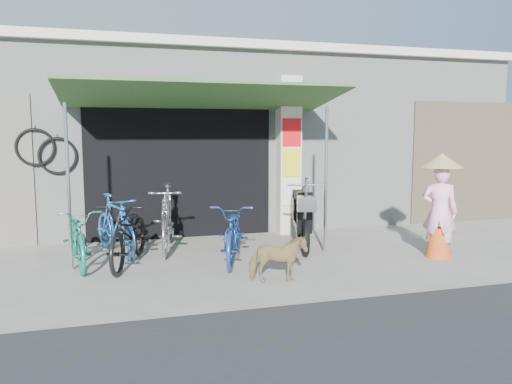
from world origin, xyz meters
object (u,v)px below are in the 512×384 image
object	(u,v)px
bike_blue	(115,225)
bike_navy	(234,232)
street_dog	(277,259)
bike_teal	(78,237)
moped	(302,216)
bike_silver	(167,218)
bike_black	(130,233)
nun	(440,206)

from	to	relation	value
bike_blue	bike_navy	size ratio (longest dim) A/B	0.92
bike_blue	street_dog	bearing A→B (deg)	-66.97
bike_teal	moped	distance (m)	3.64
bike_teal	bike_blue	world-z (taller)	bike_blue
street_dog	moped	xyz separation A→B (m)	(1.08, 1.92, 0.21)
bike_silver	bike_navy	world-z (taller)	bike_silver
bike_black	bike_teal	bearing A→B (deg)	-175.40
bike_silver	moped	size ratio (longest dim) A/B	0.91
bike_silver	street_dog	size ratio (longest dim) A/B	2.44
street_dog	bike_teal	bearing A→B (deg)	70.07
bike_blue	nun	distance (m)	5.13
bike_teal	street_dog	size ratio (longest dim) A/B	2.24
moped	nun	size ratio (longest dim) A/B	1.22
bike_blue	bike_navy	xyz separation A→B (m)	(1.73, -0.93, -0.03)
bike_blue	bike_silver	bearing A→B (deg)	-17.07
street_dog	moped	distance (m)	2.22
street_dog	moped	size ratio (longest dim) A/B	0.37
bike_navy	bike_black	bearing A→B (deg)	-170.24
bike_teal	bike_black	distance (m)	0.74
bike_blue	street_dog	distance (m)	2.95
bike_blue	bike_black	xyz separation A→B (m)	(0.20, -0.72, -0.01)
moped	bike_silver	bearing A→B (deg)	-169.91
bike_blue	bike_black	bearing A→B (deg)	-94.52
street_dog	nun	distance (m)	2.97
bike_black	bike_navy	bearing A→B (deg)	8.54
bike_blue	bike_black	size ratio (longest dim) A/B	0.89
bike_navy	bike_teal	bearing A→B (deg)	-171.52
bike_blue	street_dog	size ratio (longest dim) A/B	2.16
bike_teal	bike_black	size ratio (longest dim) A/B	0.92
bike_black	bike_navy	size ratio (longest dim) A/B	1.04
bike_blue	moped	bearing A→B (deg)	-24.31
bike_silver	bike_black	bearing A→B (deg)	-119.57
bike_blue	bike_silver	xyz separation A→B (m)	(0.83, 0.05, 0.06)
bike_silver	street_dog	distance (m)	2.50
street_dog	nun	xyz separation A→B (m)	(2.86, 0.59, 0.50)
bike_black	bike_silver	distance (m)	0.99
bike_navy	nun	bearing A→B (deg)	6.65
bike_teal	bike_navy	xyz separation A→B (m)	(2.25, -0.37, 0.02)
bike_navy	moped	size ratio (longest dim) A/B	0.88
bike_black	bike_navy	xyz separation A→B (m)	(1.53, -0.21, -0.02)
street_dog	bike_silver	bearing A→B (deg)	40.45
bike_teal	bike_silver	size ratio (longest dim) A/B	0.91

